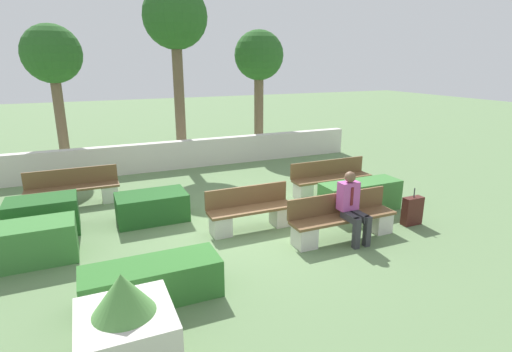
# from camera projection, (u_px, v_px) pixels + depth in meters

# --- Properties ---
(ground_plane) EXTENTS (60.00, 60.00, 0.00)m
(ground_plane) POSITION_uv_depth(u_px,v_px,m) (246.00, 226.00, 8.27)
(ground_plane) COLOR #607F51
(perimeter_wall) EXTENTS (11.79, 0.30, 0.88)m
(perimeter_wall) POSITION_uv_depth(u_px,v_px,m) (184.00, 154.00, 12.68)
(perimeter_wall) COLOR beige
(perimeter_wall) RESTS_ON ground_plane
(bench_front) EXTENTS (2.19, 0.48, 0.85)m
(bench_front) POSITION_uv_depth(u_px,v_px,m) (342.00, 221.00, 7.65)
(bench_front) COLOR brown
(bench_front) RESTS_ON ground_plane
(bench_left_side) EXTENTS (1.78, 0.48, 0.85)m
(bench_left_side) POSITION_uv_depth(u_px,v_px,m) (251.00, 214.00, 8.06)
(bench_left_side) COLOR brown
(bench_left_side) RESTS_ON ground_plane
(bench_right_side) EXTENTS (2.06, 0.49, 0.85)m
(bench_right_side) POSITION_uv_depth(u_px,v_px,m) (73.00, 191.00, 9.40)
(bench_right_side) COLOR brown
(bench_right_side) RESTS_ON ground_plane
(bench_back) EXTENTS (2.16, 0.48, 0.85)m
(bench_back) POSITION_uv_depth(u_px,v_px,m) (331.00, 181.00, 10.19)
(bench_back) COLOR brown
(bench_back) RESTS_ON ground_plane
(person_seated_man) EXTENTS (0.38, 0.64, 1.33)m
(person_seated_man) POSITION_uv_depth(u_px,v_px,m) (352.00, 204.00, 7.45)
(person_seated_man) COLOR #333338
(person_seated_man) RESTS_ON ground_plane
(hedge_block_near_left) EXTENTS (1.98, 0.76, 0.68)m
(hedge_block_near_left) POSITION_uv_depth(u_px,v_px,m) (12.00, 246.00, 6.62)
(hedge_block_near_left) COLOR #3D7A38
(hedge_block_near_left) RESTS_ON ground_plane
(hedge_block_near_right) EXTENTS (1.89, 0.63, 0.68)m
(hedge_block_near_right) POSITION_uv_depth(u_px,v_px,m) (360.00, 196.00, 9.04)
(hedge_block_near_right) COLOR #3D7A38
(hedge_block_near_right) RESTS_ON ground_plane
(hedge_block_mid_left) EXTENTS (1.46, 0.87, 0.59)m
(hedge_block_mid_left) POSITION_uv_depth(u_px,v_px,m) (152.00, 207.00, 8.52)
(hedge_block_mid_left) COLOR #235623
(hedge_block_mid_left) RESTS_ON ground_plane
(hedge_block_mid_right) EXTENTS (1.92, 0.70, 0.56)m
(hedge_block_mid_right) POSITION_uv_depth(u_px,v_px,m) (152.00, 282.00, 5.66)
(hedge_block_mid_right) COLOR #33702D
(hedge_block_mid_right) RESTS_ON ground_plane
(hedge_block_far_left) EXTENTS (1.29, 0.79, 0.73)m
(hedge_block_far_left) POSITION_uv_depth(u_px,v_px,m) (43.00, 216.00, 7.82)
(hedge_block_far_left) COLOR #235623
(hedge_block_far_left) RESTS_ON ground_plane
(planter_corner_left) EXTENTS (1.03, 1.03, 1.15)m
(planter_corner_left) POSITION_uv_depth(u_px,v_px,m) (126.00, 329.00, 4.36)
(planter_corner_left) COLOR beige
(planter_corner_left) RESTS_ON ground_plane
(suitcase) EXTENTS (0.43, 0.19, 0.79)m
(suitcase) POSITION_uv_depth(u_px,v_px,m) (412.00, 211.00, 8.29)
(suitcase) COLOR #471E19
(suitcase) RESTS_ON ground_plane
(tree_leftmost) EXTENTS (1.75, 1.75, 4.38)m
(tree_leftmost) POSITION_uv_depth(u_px,v_px,m) (52.00, 57.00, 12.02)
(tree_leftmost) COLOR brown
(tree_leftmost) RESTS_ON ground_plane
(tree_center_left) EXTENTS (2.03, 2.03, 5.65)m
(tree_center_left) POSITION_uv_depth(u_px,v_px,m) (175.00, 21.00, 12.50)
(tree_center_left) COLOR brown
(tree_center_left) RESTS_ON ground_plane
(tree_center_right) EXTENTS (1.82, 1.82, 4.40)m
(tree_center_right) POSITION_uv_depth(u_px,v_px,m) (259.00, 58.00, 14.75)
(tree_center_right) COLOR brown
(tree_center_right) RESTS_ON ground_plane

